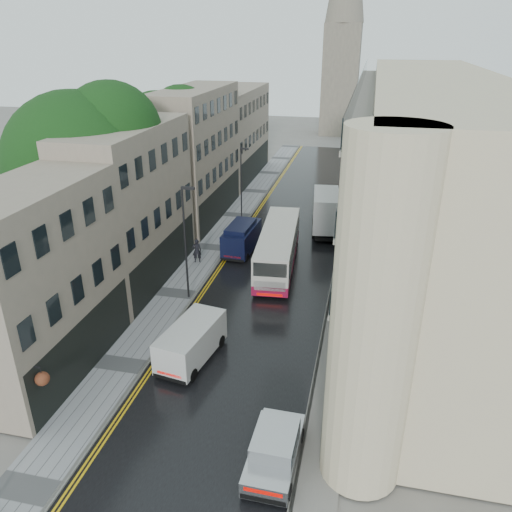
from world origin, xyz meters
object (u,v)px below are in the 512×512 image
at_px(cream_bus, 258,264).
at_px(lamp_post_far, 241,186).
at_px(silver_hatchback, 245,474).
at_px(lamp_post_near, 185,245).
at_px(pedestrian, 197,251).
at_px(tree_far, 161,157).
at_px(white_lorry, 314,217).
at_px(tree_near, 82,189).
at_px(white_van, 160,355).
at_px(navy_van, 224,243).

height_order(cream_bus, lamp_post_far, lamp_post_far).
distance_m(silver_hatchback, lamp_post_near, 16.47).
bearing_deg(silver_hatchback, pedestrian, 114.85).
distance_m(tree_far, lamp_post_far, 7.76).
bearing_deg(white_lorry, tree_near, -147.24).
xyz_separation_m(white_van, lamp_post_far, (-1.47, 23.32, 2.51)).
bearing_deg(tree_far, white_van, -68.59).
height_order(tree_far, white_lorry, tree_far).
relative_size(tree_near, tree_far, 1.11).
bearing_deg(cream_bus, lamp_post_far, 104.87).
bearing_deg(pedestrian, tree_far, -78.70).
distance_m(silver_hatchback, white_van, 8.79).
distance_m(white_van, navy_van, 14.94).
bearing_deg(tree_far, pedestrian, -54.70).
relative_size(cream_bus, silver_hatchback, 2.54).
bearing_deg(lamp_post_near, pedestrian, 101.36).
xyz_separation_m(white_lorry, navy_van, (-6.45, -6.04, -0.61)).
height_order(tree_far, cream_bus, tree_far).
distance_m(cream_bus, navy_van, 5.13).
distance_m(pedestrian, lamp_post_near, 6.35).
relative_size(tree_far, white_van, 2.60).
xyz_separation_m(silver_hatchback, white_van, (-6.15, 6.27, 0.27)).
bearing_deg(navy_van, cream_bus, -42.88).
height_order(white_lorry, silver_hatchback, white_lorry).
height_order(tree_near, tree_far, tree_near).
relative_size(pedestrian, lamp_post_near, 0.25).
bearing_deg(lamp_post_far, tree_far, -166.49).
bearing_deg(cream_bus, navy_van, 129.58).
height_order(cream_bus, lamp_post_near, lamp_post_near).
distance_m(tree_near, pedestrian, 9.72).
distance_m(tree_far, lamp_post_near, 16.06).
bearing_deg(tree_near, pedestrian, 34.55).
height_order(tree_near, lamp_post_near, tree_near).
distance_m(tree_near, lamp_post_near, 8.26).
relative_size(white_lorry, lamp_post_near, 0.93).
bearing_deg(lamp_post_far, pedestrian, -92.23).
bearing_deg(navy_van, white_lorry, 46.14).
height_order(tree_far, lamp_post_near, tree_far).
bearing_deg(cream_bus, tree_near, -174.45).
relative_size(white_lorry, pedestrian, 3.75).
height_order(silver_hatchback, lamp_post_near, lamp_post_near).
bearing_deg(silver_hatchback, lamp_post_far, 105.48).
distance_m(tree_far, white_lorry, 15.03).
bearing_deg(lamp_post_far, white_van, -82.05).
bearing_deg(cream_bus, lamp_post_near, -146.79).
bearing_deg(tree_far, white_lorry, -4.77).
relative_size(tree_near, pedestrian, 7.19).
relative_size(white_lorry, white_van, 1.51).
xyz_separation_m(white_lorry, lamp_post_near, (-7.02, -12.91, 2.07)).
xyz_separation_m(silver_hatchback, pedestrian, (-8.75, 19.82, 0.25)).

